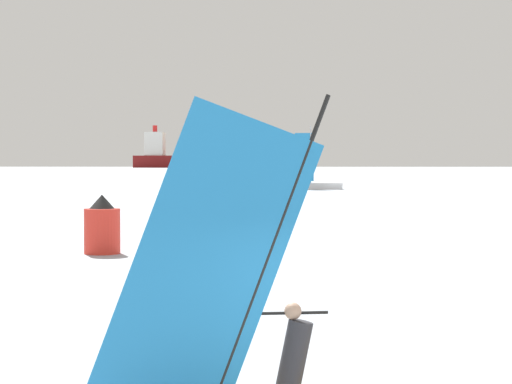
% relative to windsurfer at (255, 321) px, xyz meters
% --- Properties ---
extents(windsurfer, '(4.12, 0.95, 4.24)m').
position_rel_windsurfer_xyz_m(windsurfer, '(0.00, 0.00, 0.00)').
color(windsurfer, orange).
rests_on(windsurfer, ground_plane).
extents(cargo_ship, '(146.50, 29.67, 37.01)m').
position_rel_windsurfer_xyz_m(cargo_ship, '(-62.45, 753.24, 8.04)').
color(cargo_ship, maroon).
rests_on(cargo_ship, ground_plane).
extents(channel_buoy, '(1.27, 1.27, 2.10)m').
position_rel_windsurfer_xyz_m(channel_buoy, '(-6.16, 19.65, -0.25)').
color(channel_buoy, red).
rests_on(channel_buoy, ground_plane).
extents(small_sailboat, '(8.16, 3.34, 8.01)m').
position_rel_windsurfer_xyz_m(small_sailboat, '(3.17, 99.00, -0.50)').
color(small_sailboat, white).
rests_on(small_sailboat, ground_plane).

